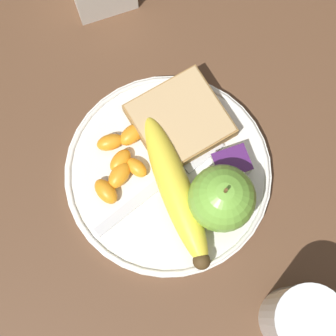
% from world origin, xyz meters
% --- Properties ---
extents(ground_plane, '(3.00, 3.00, 0.00)m').
position_xyz_m(ground_plane, '(0.00, 0.00, 0.00)').
color(ground_plane, brown).
extents(plate, '(0.25, 0.25, 0.01)m').
position_xyz_m(plate, '(0.00, 0.00, 0.01)').
color(plate, silver).
rests_on(plate, ground_plane).
extents(juice_glass, '(0.07, 0.07, 0.10)m').
position_xyz_m(juice_glass, '(0.07, -0.20, 0.05)').
color(juice_glass, silver).
rests_on(juice_glass, ground_plane).
extents(apple, '(0.08, 0.08, 0.08)m').
position_xyz_m(apple, '(0.04, -0.06, 0.05)').
color(apple, '#72B23D').
rests_on(apple, plate).
extents(banana, '(0.04, 0.19, 0.04)m').
position_xyz_m(banana, '(-0.00, -0.03, 0.03)').
color(banana, yellow).
rests_on(banana, plate).
extents(bread_slice, '(0.12, 0.12, 0.02)m').
position_xyz_m(bread_slice, '(0.03, 0.05, 0.02)').
color(bread_slice, olive).
rests_on(bread_slice, plate).
extents(fork, '(0.18, 0.08, 0.00)m').
position_xyz_m(fork, '(-0.00, -0.00, 0.01)').
color(fork, silver).
rests_on(fork, plate).
extents(jam_packet, '(0.04, 0.03, 0.02)m').
position_xyz_m(jam_packet, '(0.07, -0.02, 0.02)').
color(jam_packet, silver).
rests_on(jam_packet, plate).
extents(orange_segment_0, '(0.03, 0.03, 0.02)m').
position_xyz_m(orange_segment_0, '(-0.03, 0.02, 0.02)').
color(orange_segment_0, orange).
rests_on(orange_segment_0, plate).
extents(orange_segment_1, '(0.04, 0.04, 0.02)m').
position_xyz_m(orange_segment_1, '(-0.06, 0.01, 0.02)').
color(orange_segment_1, orange).
rests_on(orange_segment_1, plate).
extents(orange_segment_2, '(0.03, 0.04, 0.02)m').
position_xyz_m(orange_segment_2, '(-0.08, 0.00, 0.02)').
color(orange_segment_2, orange).
rests_on(orange_segment_2, plate).
extents(orange_segment_3, '(0.04, 0.03, 0.02)m').
position_xyz_m(orange_segment_3, '(-0.05, 0.03, 0.02)').
color(orange_segment_3, orange).
rests_on(orange_segment_3, plate).
extents(orange_segment_4, '(0.04, 0.03, 0.02)m').
position_xyz_m(orange_segment_4, '(-0.03, 0.06, 0.02)').
color(orange_segment_4, orange).
rests_on(orange_segment_4, plate).
extents(orange_segment_5, '(0.03, 0.02, 0.02)m').
position_xyz_m(orange_segment_5, '(-0.05, 0.05, 0.02)').
color(orange_segment_5, orange).
rests_on(orange_segment_5, plate).
extents(orange_segment_6, '(0.02, 0.03, 0.02)m').
position_xyz_m(orange_segment_6, '(-0.01, 0.05, 0.02)').
color(orange_segment_6, orange).
rests_on(orange_segment_6, plate).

